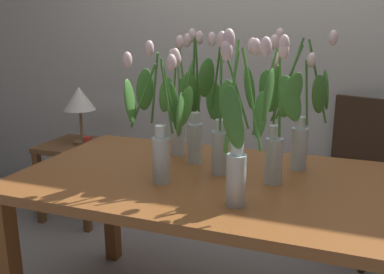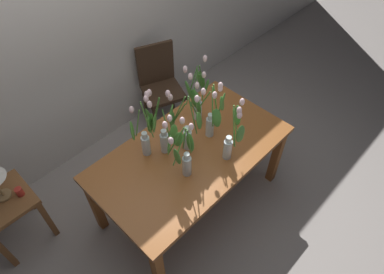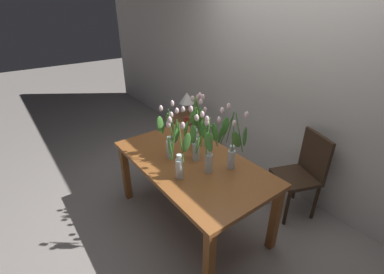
# 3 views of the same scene
# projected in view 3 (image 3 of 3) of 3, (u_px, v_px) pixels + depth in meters

# --- Properties ---
(ground_plane) EXTENTS (18.00, 18.00, 0.00)m
(ground_plane) POSITION_uv_depth(u_px,v_px,m) (192.00, 218.00, 2.88)
(ground_plane) COLOR gray
(room_wall_rear) EXTENTS (9.00, 0.10, 2.70)m
(room_wall_rear) POSITION_uv_depth(u_px,v_px,m) (286.00, 77.00, 2.96)
(room_wall_rear) COLOR beige
(room_wall_rear) RESTS_ON ground
(dining_table) EXTENTS (1.60, 0.90, 0.74)m
(dining_table) POSITION_uv_depth(u_px,v_px,m) (192.00, 169.00, 2.58)
(dining_table) COLOR brown
(dining_table) RESTS_ON ground
(tulip_vase_0) EXTENTS (0.16, 0.17, 0.58)m
(tulip_vase_0) POSITION_uv_depth(u_px,v_px,m) (178.00, 157.00, 2.18)
(tulip_vase_0) COLOR silver
(tulip_vase_0) RESTS_ON dining_table
(tulip_vase_1) EXTENTS (0.23, 0.18, 0.54)m
(tulip_vase_1) POSITION_uv_depth(u_px,v_px,m) (170.00, 136.00, 2.51)
(tulip_vase_1) COLOR silver
(tulip_vase_1) RESTS_ON dining_table
(tulip_vase_2) EXTENTS (0.26, 0.20, 0.59)m
(tulip_vase_2) POSITION_uv_depth(u_px,v_px,m) (231.00, 145.00, 2.33)
(tulip_vase_2) COLOR silver
(tulip_vase_2) RESTS_ON dining_table
(tulip_vase_3) EXTENTS (0.23, 0.16, 0.57)m
(tulip_vase_3) POSITION_uv_depth(u_px,v_px,m) (195.00, 126.00, 2.74)
(tulip_vase_3) COLOR silver
(tulip_vase_3) RESTS_ON dining_table
(tulip_vase_4) EXTENTS (0.22, 0.28, 0.57)m
(tulip_vase_4) POSITION_uv_depth(u_px,v_px,m) (208.00, 149.00, 2.26)
(tulip_vase_4) COLOR silver
(tulip_vase_4) RESTS_ON dining_table
(tulip_vase_5) EXTENTS (0.17, 0.26, 0.59)m
(tulip_vase_5) POSITION_uv_depth(u_px,v_px,m) (195.00, 132.00, 2.64)
(tulip_vase_5) COLOR silver
(tulip_vase_5) RESTS_ON dining_table
(tulip_vase_6) EXTENTS (0.28, 0.25, 0.58)m
(tulip_vase_6) POSITION_uv_depth(u_px,v_px,m) (197.00, 138.00, 2.45)
(tulip_vase_6) COLOR silver
(tulip_vase_6) RESTS_ON dining_table
(dining_chair) EXTENTS (0.52, 0.52, 0.93)m
(dining_chair) POSITION_uv_depth(u_px,v_px,m) (303.00, 170.00, 2.77)
(dining_chair) COLOR #382619
(dining_chair) RESTS_ON ground
(side_table) EXTENTS (0.44, 0.44, 0.55)m
(side_table) POSITION_uv_depth(u_px,v_px,m) (185.00, 125.00, 4.02)
(side_table) COLOR brown
(side_table) RESTS_ON ground
(table_lamp) EXTENTS (0.22, 0.22, 0.40)m
(table_lamp) POSITION_uv_depth(u_px,v_px,m) (187.00, 99.00, 3.80)
(table_lamp) COLOR olive
(table_lamp) RESTS_ON side_table
(pillar_candle) EXTENTS (0.06, 0.06, 0.07)m
(pillar_candle) POSITION_uv_depth(u_px,v_px,m) (187.00, 119.00, 3.81)
(pillar_candle) COLOR #B72D23
(pillar_candle) RESTS_ON side_table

